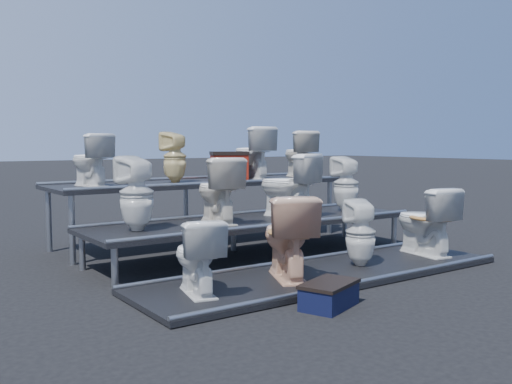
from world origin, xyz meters
TOP-DOWN VIEW (x-y plane):
  - ground at (0.00, 0.00)m, footprint 80.00×80.00m
  - tier_front at (0.00, -1.30)m, footprint 4.20×1.20m
  - tier_mid at (0.00, 0.00)m, footprint 4.20×1.20m
  - tier_back at (0.00, 1.30)m, footprint 4.20×1.20m
  - toilet_0 at (-1.53, -1.30)m, footprint 0.53×0.74m
  - toilet_1 at (-0.51, -1.30)m, footprint 0.76×0.94m
  - toilet_2 at (0.50, -1.30)m, footprint 0.42×0.43m
  - toilet_3 at (1.58, -1.30)m, footprint 0.57×0.86m
  - toilet_4 at (-1.54, 0.00)m, footprint 0.42×0.43m
  - toilet_5 at (-0.53, 0.00)m, footprint 0.57×0.83m
  - toilet_6 at (0.51, 0.00)m, footprint 0.65×0.88m
  - toilet_7 at (1.53, 0.00)m, footprint 0.38×0.39m
  - toilet_8 at (-1.59, 1.30)m, footprint 0.47×0.69m
  - toilet_9 at (-0.42, 1.30)m, footprint 0.40×0.40m
  - toilet_10 at (0.86, 1.30)m, footprint 0.47×0.78m
  - toilet_11 at (1.76, 1.30)m, footprint 0.58×0.79m
  - red_crate at (0.49, 1.35)m, footprint 0.62×0.57m
  - step_stool at (-0.72, -2.14)m, footprint 0.61×0.49m

SIDE VIEW (x-z plane):
  - ground at x=0.00m, z-range 0.00..0.00m
  - tier_front at x=0.00m, z-range 0.00..0.06m
  - step_stool at x=-0.72m, z-range 0.00..0.19m
  - tier_mid at x=0.00m, z-range 0.00..0.46m
  - toilet_0 at x=-1.53m, z-range 0.06..0.74m
  - toilet_2 at x=0.50m, z-range 0.06..0.78m
  - tier_back at x=0.00m, z-range 0.00..0.86m
  - toilet_3 at x=1.58m, z-range 0.06..0.87m
  - toilet_1 at x=-0.51m, z-range 0.06..0.90m
  - toilet_7 at x=1.53m, z-range 0.46..1.22m
  - toilet_5 at x=-0.53m, z-range 0.46..1.23m
  - toilet_4 at x=-1.54m, z-range 0.46..1.26m
  - toilet_6 at x=0.51m, z-range 0.46..1.26m
  - red_crate at x=0.49m, z-range 0.86..1.22m
  - toilet_8 at x=-1.59m, z-range 0.86..1.51m
  - toilet_9 at x=-0.42m, z-range 0.86..1.55m
  - toilet_11 at x=1.76m, z-range 0.86..1.58m
  - toilet_10 at x=0.86m, z-range 0.86..1.63m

